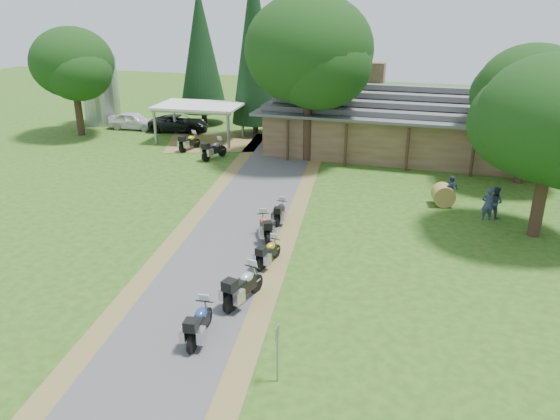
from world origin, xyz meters
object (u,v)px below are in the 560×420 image
(motorcycle_row_a, at_px, (199,321))
(motorcycle_carport_b, at_px, (214,149))
(carport, at_px, (200,123))
(motorcycle_row_e, at_px, (280,211))
(car_dark_suv, at_px, (179,119))
(lodge, at_px, (414,120))
(car_white_sedan, at_px, (133,118))
(motorcycle_row_c, at_px, (269,251))
(silo, at_px, (100,88))
(motorcycle_row_b, at_px, (243,284))
(hay_bale, at_px, (443,195))
(motorcycle_carport_a, at_px, (189,141))
(motorcycle_row_d, at_px, (265,226))

(motorcycle_row_a, bearing_deg, motorcycle_carport_b, 16.27)
(carport, distance_m, motorcycle_row_e, 17.94)
(car_dark_suv, distance_m, motorcycle_carport_b, 9.24)
(lodge, bearing_deg, motorcycle_carport_b, -157.11)
(car_white_sedan, relative_size, motorcycle_row_c, 3.13)
(silo, height_order, motorcycle_carport_b, silo)
(motorcycle_carport_b, bearing_deg, motorcycle_row_b, -134.33)
(motorcycle_row_b, distance_m, motorcycle_row_e, 7.90)
(silo, relative_size, motorcycle_row_a, 3.27)
(motorcycle_row_b, bearing_deg, hay_bale, -14.53)
(lodge, height_order, motorcycle_carport_a, lodge)
(motorcycle_row_a, bearing_deg, car_white_sedan, 28.91)
(silo, relative_size, motorcycle_carport_b, 2.99)
(carport, height_order, car_dark_suv, carport)
(motorcycle_row_d, height_order, motorcycle_carport_a, motorcycle_carport_a)
(car_dark_suv, bearing_deg, lodge, -104.55)
(motorcycle_carport_b, bearing_deg, silo, 80.20)
(lodge, height_order, car_white_sedan, lodge)
(car_dark_suv, xyz_separation_m, motorcycle_row_c, (14.91, -21.12, -0.44))
(motorcycle_row_a, xyz_separation_m, motorcycle_row_c, (0.47, 5.79, -0.07))
(motorcycle_carport_a, bearing_deg, motorcycle_carport_b, -106.54)
(motorcycle_row_b, height_order, motorcycle_carport_b, motorcycle_row_b)
(motorcycle_row_c, xyz_separation_m, motorcycle_row_d, (-1.00, 2.47, 0.04))
(lodge, xyz_separation_m, motorcycle_carport_b, (-13.05, -5.51, -1.72))
(car_white_sedan, bearing_deg, hay_bale, -116.74)
(silo, xyz_separation_m, carport, (10.95, -3.17, -1.76))
(motorcycle_row_a, distance_m, motorcycle_carport_a, 24.27)
(car_white_sedan, distance_m, motorcycle_carport_a, 9.07)
(silo, xyz_separation_m, motorcycle_carport_a, (11.44, -6.12, -2.49))
(carport, bearing_deg, hay_bale, -30.68)
(silo, relative_size, motorcycle_row_c, 3.63)
(car_dark_suv, bearing_deg, motorcycle_row_c, -155.32)
(silo, height_order, motorcycle_row_a, silo)
(car_white_sedan, xyz_separation_m, motorcycle_row_d, (18.05, -18.29, -0.27))
(lodge, relative_size, car_dark_suv, 3.96)
(silo, relative_size, car_white_sedan, 1.16)
(car_dark_suv, bearing_deg, motorcycle_carport_b, -148.46)
(silo, distance_m, hay_bale, 32.27)
(carport, distance_m, car_white_sedan, 7.43)
(motorcycle_carport_b, bearing_deg, motorcycle_row_d, -127.87)
(motorcycle_carport_b, height_order, hay_bale, motorcycle_carport_b)
(car_white_sedan, distance_m, motorcycle_row_e, 24.25)
(lodge, bearing_deg, motorcycle_row_a, -100.65)
(motorcycle_row_d, bearing_deg, motorcycle_row_e, -29.67)
(motorcycle_row_c, height_order, hay_bale, motorcycle_row_c)
(motorcycle_row_e, bearing_deg, car_white_sedan, 42.27)
(car_dark_suv, xyz_separation_m, hay_bale, (21.71, -11.62, -0.46))
(silo, bearing_deg, motorcycle_row_c, -43.93)
(motorcycle_row_b, xyz_separation_m, motorcycle_carport_b, (-8.79, 17.45, -0.00))
(car_white_sedan, distance_m, motorcycle_carport_b, 12.20)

